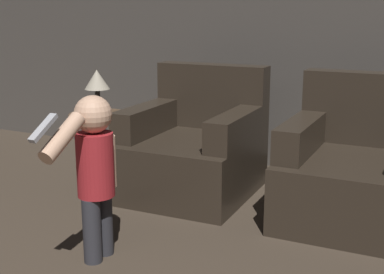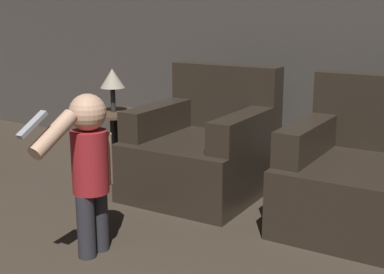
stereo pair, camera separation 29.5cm
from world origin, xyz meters
TOP-DOWN VIEW (x-y plane):
  - armchair_left at (-0.30, 3.67)m, footprint 0.84×0.92m
  - armchair_right at (0.78, 3.67)m, footprint 0.83×0.91m
  - person_toddler at (-0.28, 2.53)m, footprint 0.18×0.58m
  - side_table at (-1.06, 3.62)m, footprint 0.43×0.43m
  - lamp at (-1.06, 3.62)m, footprint 0.18×0.18m

SIDE VIEW (x-z plane):
  - armchair_left at x=-0.30m, z-range -0.13..0.72m
  - armchair_right at x=0.78m, z-range -0.13..0.72m
  - side_table at x=-1.06m, z-range 0.16..0.65m
  - person_toddler at x=-0.28m, z-range 0.08..0.91m
  - lamp at x=-1.06m, z-range 0.57..0.89m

